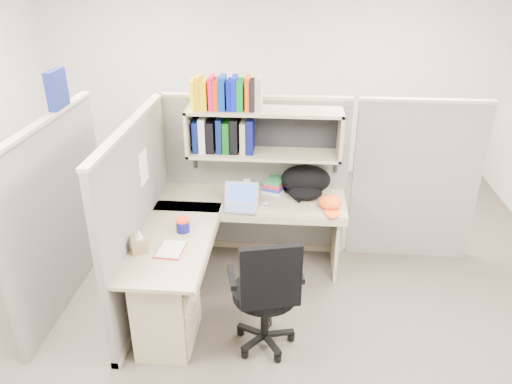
# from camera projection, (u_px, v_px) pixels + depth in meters

# --- Properties ---
(ground) EXTENTS (6.00, 6.00, 0.00)m
(ground) POSITION_uv_depth(u_px,v_px,m) (247.00, 300.00, 4.47)
(ground) COLOR #3B362D
(ground) RESTS_ON ground
(room_shell) EXTENTS (6.00, 6.00, 6.00)m
(room_shell) POSITION_uv_depth(u_px,v_px,m) (245.00, 127.00, 3.76)
(room_shell) COLOR beige
(room_shell) RESTS_ON ground
(cubicle) EXTENTS (3.79, 1.84, 1.95)m
(cubicle) POSITION_uv_depth(u_px,v_px,m) (210.00, 186.00, 4.51)
(cubicle) COLOR #5E5D59
(cubicle) RESTS_ON ground
(desk) EXTENTS (1.74, 1.75, 0.73)m
(desk) POSITION_uv_depth(u_px,v_px,m) (193.00, 276.00, 4.05)
(desk) COLOR tan
(desk) RESTS_ON ground
(laptop) EXTENTS (0.32, 0.32, 0.22)m
(laptop) POSITION_uv_depth(u_px,v_px,m) (240.00, 198.00, 4.44)
(laptop) COLOR silver
(laptop) RESTS_ON desk
(backpack) EXTENTS (0.54, 0.46, 0.28)m
(backpack) POSITION_uv_depth(u_px,v_px,m) (306.00, 182.00, 4.67)
(backpack) COLOR black
(backpack) RESTS_ON desk
(orange_cap) EXTENTS (0.23, 0.26, 0.11)m
(orange_cap) POSITION_uv_depth(u_px,v_px,m) (330.00, 202.00, 4.48)
(orange_cap) COLOR #FF5716
(orange_cap) RESTS_ON desk
(snack_canister) EXTENTS (0.12, 0.12, 0.12)m
(snack_canister) POSITION_uv_depth(u_px,v_px,m) (183.00, 225.00, 4.10)
(snack_canister) COLOR navy
(snack_canister) RESTS_ON desk
(tissue_box) EXTENTS (0.15, 0.15, 0.19)m
(tissue_box) POSITION_uv_depth(u_px,v_px,m) (139.00, 240.00, 3.81)
(tissue_box) COLOR #9A8457
(tissue_box) RESTS_ON desk
(mouse) EXTENTS (0.09, 0.07, 0.03)m
(mouse) POSITION_uv_depth(u_px,v_px,m) (266.00, 204.00, 4.54)
(mouse) COLOR #88AAC1
(mouse) RESTS_ON desk
(paper_cup) EXTENTS (0.09, 0.09, 0.10)m
(paper_cup) POSITION_uv_depth(u_px,v_px,m) (247.00, 184.00, 4.83)
(paper_cup) COLOR white
(paper_cup) RESTS_ON desk
(book_stack) EXTENTS (0.26, 0.30, 0.12)m
(book_stack) POSITION_uv_depth(u_px,v_px,m) (275.00, 184.00, 4.81)
(book_stack) COLOR gray
(book_stack) RESTS_ON desk
(loose_paper) EXTENTS (0.20, 0.26, 0.00)m
(loose_paper) POSITION_uv_depth(u_px,v_px,m) (171.00, 249.00, 3.88)
(loose_paper) COLOR silver
(loose_paper) RESTS_ON desk
(task_chair) EXTENTS (0.59, 0.54, 1.05)m
(task_chair) POSITION_uv_depth(u_px,v_px,m) (266.00, 310.00, 3.77)
(task_chair) COLOR black
(task_chair) RESTS_ON ground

